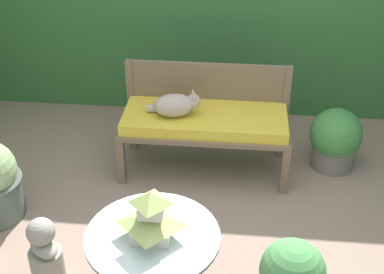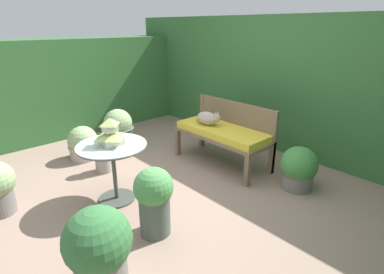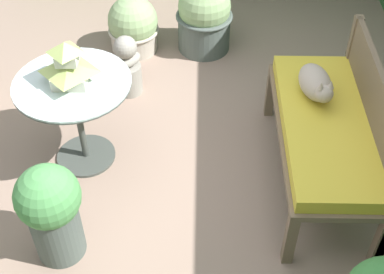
{
  "view_description": "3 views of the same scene",
  "coord_description": "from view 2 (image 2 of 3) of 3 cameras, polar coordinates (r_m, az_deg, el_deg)",
  "views": [
    {
      "loc": [
        0.14,
        -2.57,
        2.6
      ],
      "look_at": [
        -0.17,
        0.57,
        0.6
      ],
      "focal_mm": 50.0,
      "sensor_mm": 36.0,
      "label": 1
    },
    {
      "loc": [
        2.4,
        -1.83,
        1.81
      ],
      "look_at": [
        -0.13,
        0.5,
        0.52
      ],
      "focal_mm": 28.0,
      "sensor_mm": 36.0,
      "label": 2
    },
    {
      "loc": [
        2.26,
        0.28,
        2.66
      ],
      "look_at": [
        0.03,
        0.24,
        0.49
      ],
      "focal_mm": 50.0,
      "sensor_mm": 36.0,
      "label": 3
    }
  ],
  "objects": [
    {
      "name": "cat",
      "position": [
        4.11,
        3.04,
        3.59
      ],
      "size": [
        0.43,
        0.24,
        0.21
      ],
      "rotation": [
        0.0,
        0.0,
        0.19
      ],
      "color": "#A89989",
      "rests_on": "garden_bench"
    },
    {
      "name": "garden_bench",
      "position": [
        4.05,
        5.74,
        0.66
      ],
      "size": [
        1.33,
        0.56,
        0.52
      ],
      "color": "brown",
      "rests_on": "ground"
    },
    {
      "name": "potted_plant_hedge_corner",
      "position": [
        2.74,
        -7.25,
        -11.45
      ],
      "size": [
        0.36,
        0.36,
        0.66
      ],
      "color": "#4C5651",
      "rests_on": "ground"
    },
    {
      "name": "foliage_hedge_left",
      "position": [
        5.72,
        -21.45,
        9.0
      ],
      "size": [
        0.7,
        3.61,
        1.61
      ],
      "primitive_type": "cube",
      "color": "#336633",
      "rests_on": "ground"
    },
    {
      "name": "pagoda_birdhouse",
      "position": [
        3.16,
        -15.27,
        0.67
      ],
      "size": [
        0.27,
        0.27,
        0.29
      ],
      "color": "beige",
      "rests_on": "patio_table"
    },
    {
      "name": "ground",
      "position": [
        3.52,
        -4.7,
        -10.51
      ],
      "size": [
        30.0,
        30.0,
        0.0
      ],
      "primitive_type": "plane",
      "color": "gray"
    },
    {
      "name": "garden_bust",
      "position": [
        4.06,
        -16.64,
        -3.31
      ],
      "size": [
        0.27,
        0.27,
        0.49
      ],
      "rotation": [
        0.0,
        0.0,
        -0.79
      ],
      "color": "gray",
      "rests_on": "ground"
    },
    {
      "name": "patio_table",
      "position": [
        3.26,
        -14.85,
        -3.65
      ],
      "size": [
        0.72,
        0.72,
        0.65
      ],
      "color": "#424742",
      "rests_on": "ground"
    },
    {
      "name": "potted_plant_bench_right",
      "position": [
        4.78,
        -13.82,
        1.45
      ],
      "size": [
        0.47,
        0.47,
        0.61
      ],
      "color": "#4C5651",
      "rests_on": "ground"
    },
    {
      "name": "bench_backrest",
      "position": [
        4.19,
        8.19,
        3.57
      ],
      "size": [
        1.33,
        0.06,
        0.83
      ],
      "color": "brown",
      "rests_on": "ground"
    },
    {
      "name": "foliage_hedge_back",
      "position": [
        5.06,
        18.62,
        10.01
      ],
      "size": [
        6.4,
        1.08,
        1.95
      ],
      "primitive_type": "cube",
      "color": "#336633",
      "rests_on": "ground"
    },
    {
      "name": "potted_plant_table_far",
      "position": [
        3.7,
        19.62,
        -5.68
      ],
      "size": [
        0.42,
        0.42,
        0.51
      ],
      "color": "slate",
      "rests_on": "ground"
    },
    {
      "name": "potted_plant_bench_left",
      "position": [
        4.54,
        -20.02,
        -1.25
      ],
      "size": [
        0.43,
        0.43,
        0.48
      ],
      "color": "#ADA393",
      "rests_on": "ground"
    },
    {
      "name": "potted_plant_patio_mid",
      "position": [
        2.29,
        -17.33,
        -19.82
      ],
      "size": [
        0.47,
        0.47,
        0.68
      ],
      "color": "slate",
      "rests_on": "ground"
    }
  ]
}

